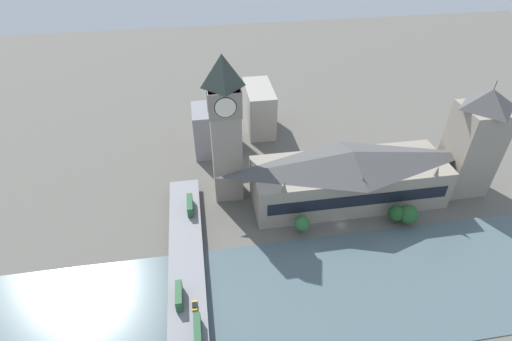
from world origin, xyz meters
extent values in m
plane|color=#605E56|center=(0.00, 0.00, 0.00)|extent=(600.00, 600.00, 0.00)
cube|color=#4C6066|center=(-33.38, 0.00, 0.15)|extent=(54.76, 360.00, 0.30)
cube|color=gray|center=(17.63, -8.00, 10.11)|extent=(29.26, 90.71, 20.21)
cube|color=black|center=(2.85, -8.00, 11.12)|extent=(0.40, 83.45, 6.06)
pyramid|color=#4C4C4C|center=(17.63, -8.00, 23.87)|extent=(28.68, 88.89, 7.32)
cone|color=gray|center=(4.00, -42.47, 22.71)|extent=(2.20, 2.20, 5.00)
cone|color=gray|center=(4.00, -8.00, 22.71)|extent=(2.20, 2.20, 5.00)
cone|color=gray|center=(4.00, 26.47, 22.71)|extent=(2.20, 2.20, 5.00)
cube|color=gray|center=(30.94, 47.99, 28.61)|extent=(13.27, 13.27, 57.22)
cube|color=gray|center=(30.94, 47.99, 51.24)|extent=(14.07, 14.07, 11.94)
cylinder|color=black|center=(24.13, 47.99, 51.24)|extent=(0.50, 9.33, 9.33)
cylinder|color=silver|center=(23.99, 47.99, 51.24)|extent=(0.62, 8.64, 8.64)
cylinder|color=black|center=(37.75, 47.99, 51.24)|extent=(0.50, 9.33, 9.33)
cylinder|color=silver|center=(37.88, 47.99, 51.24)|extent=(0.62, 8.64, 8.64)
cylinder|color=black|center=(30.94, 41.18, 51.24)|extent=(9.33, 0.50, 9.33)
cylinder|color=silver|center=(30.94, 41.04, 51.24)|extent=(8.64, 0.62, 8.64)
cylinder|color=black|center=(30.94, 54.80, 51.24)|extent=(9.33, 0.50, 9.33)
cylinder|color=silver|center=(30.94, 54.94, 51.24)|extent=(8.64, 0.62, 8.64)
pyramid|color=#2D3833|center=(30.94, 47.99, 64.24)|extent=(13.54, 13.54, 14.06)
cube|color=gray|center=(17.63, -67.14, 22.39)|extent=(19.57, 19.57, 44.78)
pyramid|color=#4C4C4C|center=(17.63, -67.14, 49.18)|extent=(19.57, 19.57, 8.81)
cylinder|color=#333338|center=(17.63, -67.14, 55.58)|extent=(0.30, 0.30, 4.00)
cube|color=slate|center=(-33.38, 69.56, 1.93)|extent=(3.00, 11.79, 3.86)
cube|color=slate|center=(16.15, 69.56, 1.93)|extent=(3.00, 11.79, 3.86)
cube|color=gray|center=(-33.38, 69.56, 4.46)|extent=(141.52, 13.87, 1.20)
cube|color=#235B33|center=(-46.80, 66.16, 6.47)|extent=(11.72, 2.43, 1.94)
cube|color=black|center=(-46.80, 66.16, 6.85)|extent=(10.55, 2.49, 0.85)
cube|color=#235B33|center=(-46.80, 66.16, 8.57)|extent=(11.49, 2.43, 2.27)
cube|color=black|center=(-46.80, 66.16, 8.68)|extent=(10.55, 2.49, 1.09)
cube|color=#1E4E2B|center=(-46.80, 66.16, 9.78)|extent=(11.37, 2.30, 0.16)
cylinder|color=black|center=(-41.81, 65.06, 5.61)|extent=(1.09, 0.28, 1.09)
cylinder|color=black|center=(-41.81, 67.27, 5.61)|extent=(1.09, 0.28, 1.09)
cube|color=#235B33|center=(15.89, 66.91, 6.51)|extent=(11.65, 2.54, 1.98)
cube|color=black|center=(15.89, 66.91, 6.90)|extent=(10.49, 2.60, 0.87)
cube|color=#235B33|center=(15.89, 66.91, 8.66)|extent=(11.42, 2.54, 2.32)
cube|color=black|center=(15.89, 66.91, 8.78)|extent=(10.49, 2.60, 1.12)
cube|color=#1E4E2B|center=(15.89, 66.91, 9.90)|extent=(11.30, 2.41, 0.16)
cylinder|color=black|center=(20.80, 65.75, 5.63)|extent=(1.14, 0.28, 1.14)
cylinder|color=black|center=(20.80, 68.07, 5.63)|extent=(1.14, 0.28, 1.14)
cylinder|color=black|center=(11.09, 65.75, 5.63)|extent=(1.14, 0.28, 1.14)
cylinder|color=black|center=(11.09, 68.07, 5.63)|extent=(1.14, 0.28, 1.14)
cube|color=#235B33|center=(-31.87, 72.12, 6.49)|extent=(10.49, 2.43, 2.01)
cube|color=black|center=(-31.87, 72.12, 6.89)|extent=(9.44, 2.49, 0.89)
cube|color=#235B33|center=(-31.87, 72.12, 8.67)|extent=(10.28, 2.43, 2.36)
cube|color=black|center=(-31.87, 72.12, 8.79)|extent=(9.44, 2.49, 1.13)
cube|color=#1E4E2B|center=(-31.87, 72.12, 9.93)|extent=(10.18, 2.31, 0.16)
cylinder|color=black|center=(-27.45, 71.02, 5.58)|extent=(1.04, 0.28, 1.04)
cylinder|color=black|center=(-27.45, 73.23, 5.58)|extent=(1.04, 0.28, 1.04)
cylinder|color=black|center=(-36.17, 71.02, 5.58)|extent=(1.04, 0.28, 1.04)
cylinder|color=black|center=(-36.17, 73.23, 5.58)|extent=(1.04, 0.28, 1.04)
cube|color=gold|center=(-35.43, 66.95, 5.56)|extent=(3.99, 1.85, 0.56)
cube|color=black|center=(-35.55, 66.95, 6.13)|extent=(2.07, 1.67, 0.56)
cylinder|color=black|center=(-33.86, 66.11, 5.37)|extent=(0.61, 0.22, 0.61)
cylinder|color=black|center=(-33.86, 67.78, 5.37)|extent=(0.61, 0.22, 0.61)
cylinder|color=black|center=(-36.99, 66.11, 5.37)|extent=(0.61, 0.22, 0.61)
cylinder|color=black|center=(-36.99, 67.78, 5.37)|extent=(0.61, 0.22, 0.61)
cube|color=#A39E93|center=(90.00, 22.90, 13.57)|extent=(32.84, 15.62, 27.13)
cube|color=gray|center=(70.42, 50.16, 13.08)|extent=(21.57, 25.41, 26.16)
cylinder|color=brown|center=(-2.72, -23.86, 1.58)|extent=(0.70, 0.70, 3.17)
sphere|color=#1E4C23|center=(-2.72, -23.86, 6.21)|extent=(7.17, 7.17, 7.17)
cylinder|color=brown|center=(-3.94, -29.07, 1.07)|extent=(0.70, 0.70, 2.14)
sphere|color=#235628|center=(-3.94, -29.07, 5.89)|extent=(8.82, 8.82, 8.82)
cylinder|color=brown|center=(-2.39, 19.40, 1.72)|extent=(0.70, 0.70, 3.44)
sphere|color=#2D6633|center=(-2.39, 19.40, 6.38)|extent=(6.90, 6.90, 6.90)
camera|label=1|loc=(-121.51, 58.72, 128.97)|focal=28.00mm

